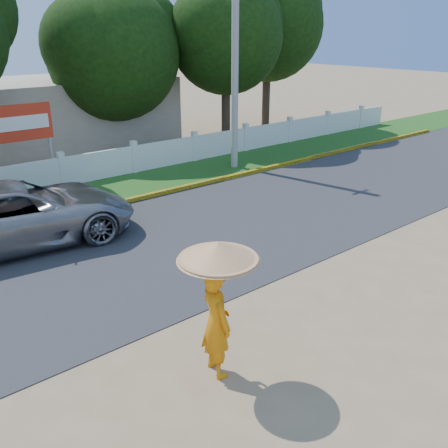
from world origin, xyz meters
name	(u,v)px	position (x,y,z in m)	size (l,w,h in m)	color
ground	(285,309)	(0.00, 0.00, 0.00)	(120.00, 120.00, 0.00)	#9E8460
road	(165,242)	(0.00, 4.50, 0.01)	(60.00, 7.00, 0.02)	#38383A
grass_verge	(81,196)	(0.00, 9.75, 0.01)	(60.00, 3.50, 0.03)	#2D601E
curb	(104,207)	(0.00, 8.05, 0.08)	(40.00, 0.18, 0.16)	yellow
fence	(63,172)	(0.00, 11.20, 0.55)	(40.00, 0.10, 1.10)	silver
building_near	(62,112)	(3.00, 18.00, 1.60)	(10.00, 6.00, 3.20)	#B7AD99
utility_pole	(235,62)	(6.63, 9.28, 4.23)	(0.28, 0.28, 8.46)	gray
vehicle	(18,214)	(-3.03, 6.92, 0.85)	(2.84, 6.15, 1.71)	gray
monk_with_parasol	(217,290)	(-2.35, -0.64, 1.56)	(1.32, 1.32, 2.40)	orange
billboard	(17,128)	(-1.01, 12.30, 2.14)	(2.50, 0.13, 2.95)	gray
tree_row	(72,37)	(2.42, 14.65, 5.12)	(27.92, 7.70, 8.62)	#473828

